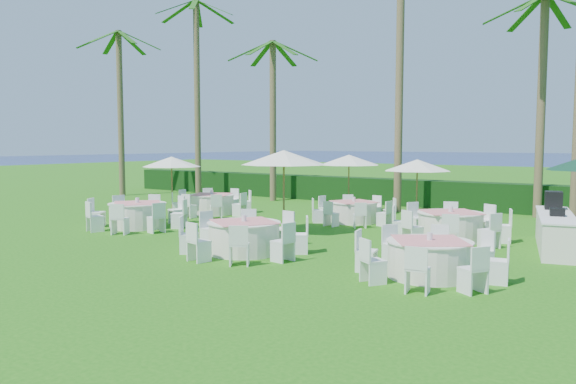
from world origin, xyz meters
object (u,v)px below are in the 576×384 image
at_px(banquet_table_b, 244,236).
at_px(banquet_table_e, 354,211).
at_px(umbrella_d, 417,165).
at_px(umbrella_c, 349,160).
at_px(buffet_table, 555,230).
at_px(umbrella_a, 172,162).
at_px(banquet_table_d, 212,204).
at_px(banquet_table_f, 450,225).
at_px(banquet_table_a, 138,214).
at_px(umbrella_b, 284,158).
at_px(banquet_table_c, 429,258).

distance_m(banquet_table_b, banquet_table_e, 6.70).
bearing_deg(umbrella_d, umbrella_c, 158.48).
bearing_deg(buffet_table, banquet_table_b, -141.08).
distance_m(umbrella_a, buffet_table, 13.93).
height_order(banquet_table_d, banquet_table_f, banquet_table_f).
distance_m(banquet_table_a, umbrella_a, 3.70).
distance_m(banquet_table_e, buffet_table, 7.06).
bearing_deg(umbrella_c, banquet_table_d, -144.51).
relative_size(banquet_table_a, buffet_table, 0.79).
bearing_deg(umbrella_b, banquet_table_d, 155.89).
xyz_separation_m(banquet_table_c, umbrella_b, (-5.91, 2.93, 1.99)).
bearing_deg(banquet_table_d, banquet_table_e, 11.16).
bearing_deg(umbrella_c, umbrella_a, -141.48).
height_order(umbrella_a, umbrella_b, umbrella_b).
distance_m(banquet_table_d, umbrella_a, 2.32).
height_order(banquet_table_a, banquet_table_f, banquet_table_a).
bearing_deg(umbrella_b, buffet_table, 15.48).
distance_m(banquet_table_b, buffet_table, 8.38).
bearing_deg(umbrella_b, banquet_table_f, 21.24).
bearing_deg(umbrella_c, banquet_table_e, -56.67).
bearing_deg(umbrella_d, umbrella_b, -122.72).
bearing_deg(umbrella_a, umbrella_d, 18.71).
relative_size(banquet_table_a, banquet_table_c, 1.05).
height_order(umbrella_c, umbrella_d, umbrella_c).
xyz_separation_m(banquet_table_f, umbrella_d, (-2.02, 2.37, 1.65)).
height_order(banquet_table_a, umbrella_b, umbrella_b).
distance_m(umbrella_b, umbrella_c, 5.62).
bearing_deg(banquet_table_a, umbrella_c, 61.00).
distance_m(banquet_table_c, umbrella_b, 6.89).
bearing_deg(umbrella_d, umbrella_a, -161.29).
xyz_separation_m(banquet_table_a, banquet_table_f, (9.56, 3.63, -0.00)).
bearing_deg(umbrella_d, banquet_table_c, -65.81).
xyz_separation_m(umbrella_a, buffet_table, (13.80, 0.92, -1.61)).
relative_size(banquet_table_e, umbrella_a, 1.30).
relative_size(banquet_table_b, banquet_table_f, 1.01).
height_order(umbrella_d, buffet_table, umbrella_d).
distance_m(banquet_table_f, umbrella_b, 5.44).
xyz_separation_m(banquet_table_d, umbrella_d, (7.96, 1.85, 1.67)).
height_order(banquet_table_d, umbrella_c, umbrella_c).
bearing_deg(umbrella_c, banquet_table_c, -51.92).
bearing_deg(banquet_table_b, banquet_table_a, 166.63).
height_order(banquet_table_e, buffet_table, buffet_table).
xyz_separation_m(banquet_table_b, banquet_table_e, (-0.40, 6.69, -0.04)).
bearing_deg(banquet_table_d, banquet_table_c, -25.32).
bearing_deg(banquet_table_c, banquet_table_b, -177.12).
xyz_separation_m(banquet_table_d, banquet_table_f, (9.99, -0.52, 0.02)).
height_order(banquet_table_b, umbrella_b, umbrella_b).
relative_size(banquet_table_c, umbrella_a, 1.37).
bearing_deg(banquet_table_b, umbrella_c, 101.32).
bearing_deg(banquet_table_c, buffet_table, 72.22).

